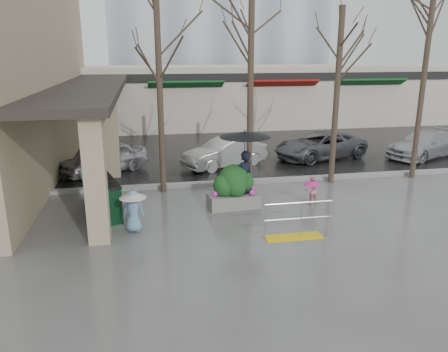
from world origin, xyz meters
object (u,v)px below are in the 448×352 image
object	(u,v)px
child_blue	(133,207)
car_b	(225,153)
planter	(234,187)
handrail	(296,224)
tree_east	(429,39)
tree_west	(158,46)
car_d	(424,144)
car_a	(104,158)
car_c	(320,145)
news_boxes	(108,197)
tree_mideast	(340,53)
tree_midwest	(251,42)
woman	(245,158)

from	to	relation	value
child_blue	car_b	world-z (taller)	car_b
planter	car_b	distance (m)	5.25
handrail	tree_east	world-z (taller)	tree_east
tree_west	car_d	world-z (taller)	tree_west
child_blue	car_d	distance (m)	15.24
tree_east	child_blue	size ratio (longest dim) A/B	5.87
car_a	tree_west	bearing A→B (deg)	3.01
tree_west	car_c	size ratio (longest dim) A/B	1.50
tree_west	car_c	bearing A→B (deg)	26.67
handrail	news_boxes	size ratio (longest dim) A/B	0.90
tree_mideast	tree_midwest	bearing A→B (deg)	180.00
tree_east	child_blue	distance (m)	12.46
planter	car_d	distance (m)	11.74
woman	car_b	xyz separation A→B (m)	(0.33, 5.18, -0.99)
handrail	child_blue	xyz separation A→B (m)	(-4.36, 1.23, 0.37)
handrail	tree_west	distance (m)	7.52
tree_east	car_d	distance (m)	6.31
news_boxes	tree_midwest	bearing A→B (deg)	6.45
tree_west	child_blue	distance (m)	5.71
tree_west	planter	bearing A→B (deg)	-43.96
news_boxes	tree_west	bearing A→B (deg)	32.66
tree_midwest	car_d	size ratio (longest dim) A/B	1.61
planter	news_boxes	distance (m)	3.99
car_b	car_d	distance (m)	9.81
child_blue	car_d	xyz separation A→B (m)	(13.66, 6.75, -0.11)
tree_midwest	news_boxes	bearing A→B (deg)	-157.82
car_d	tree_west	bearing A→B (deg)	-100.07
tree_east	car_c	world-z (taller)	tree_east
tree_east	woman	world-z (taller)	tree_east
tree_midwest	news_boxes	size ratio (longest dim) A/B	3.31
tree_mideast	news_boxes	size ratio (longest dim) A/B	3.07
planter	car_d	size ratio (longest dim) A/B	0.39
car_c	handrail	bearing A→B (deg)	-43.37
car_d	tree_east	bearing A→B (deg)	-64.12
tree_mideast	planter	distance (m)	6.37
handrail	news_boxes	bearing A→B (deg)	151.99
handrail	planter	size ratio (longest dim) A/B	1.11
tree_east	planter	size ratio (longest dim) A/B	4.22
tree_west	car_a	bearing A→B (deg)	127.19
tree_east	tree_mideast	bearing A→B (deg)	180.00
tree_midwest	woman	size ratio (longest dim) A/B	2.76
tree_east	news_boxes	distance (m)	12.92
woman	car_a	distance (m)	7.11
car_c	car_d	distance (m)	5.11
handrail	car_d	world-z (taller)	car_d
tree_west	tree_mideast	bearing A→B (deg)	0.00
car_d	car_c	bearing A→B (deg)	-121.32
car_b	car_c	size ratio (longest dim) A/B	0.84
car_a	car_c	size ratio (longest dim) A/B	0.82
child_blue	car_c	xyz separation A→B (m)	(8.60, 7.39, -0.11)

